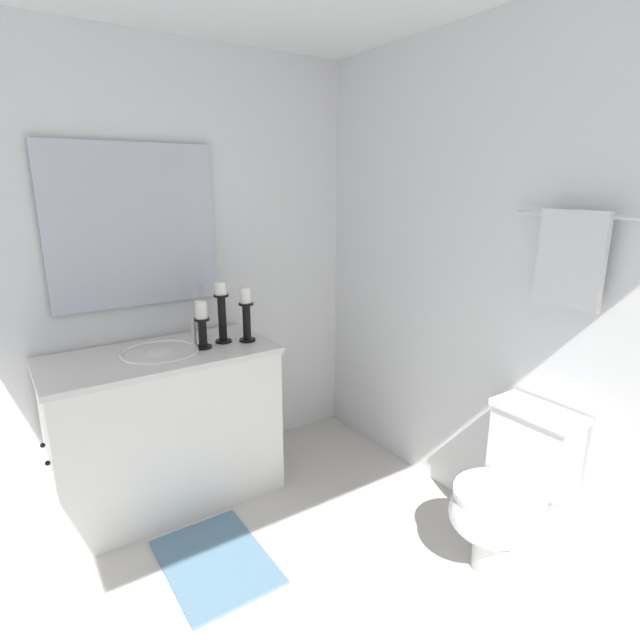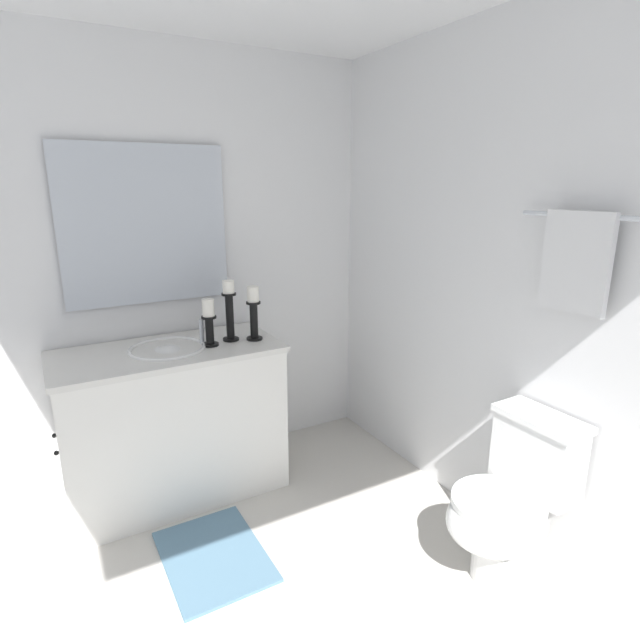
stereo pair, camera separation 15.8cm
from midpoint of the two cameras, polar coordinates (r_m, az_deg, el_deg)
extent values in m
cube|color=beige|center=(2.33, -6.80, -32.22)|extent=(2.91, 2.61, 0.02)
cube|color=white|center=(2.49, 20.02, 3.29)|extent=(2.91, 0.04, 2.45)
cube|color=white|center=(3.00, -20.51, 5.13)|extent=(0.04, 2.61, 2.45)
cube|color=white|center=(2.93, -18.56, -11.75)|extent=(0.55, 1.14, 0.82)
cube|color=silver|center=(2.77, -19.29, -3.84)|extent=(0.58, 1.17, 0.03)
sphere|color=black|center=(2.93, -30.37, -12.20)|extent=(0.02, 0.02, 0.02)
sphere|color=black|center=(2.76, -30.04, -13.92)|extent=(0.02, 0.02, 0.02)
ellipsoid|color=white|center=(2.78, -19.23, -4.51)|extent=(0.38, 0.30, 0.11)
torus|color=white|center=(2.76, -19.33, -3.47)|extent=(0.40, 0.40, 0.02)
cylinder|color=silver|center=(2.79, -15.69, -1.55)|extent=(0.02, 0.02, 0.14)
cube|color=silver|center=(2.91, -21.87, 9.81)|extent=(0.02, 0.89, 0.86)
cylinder|color=black|center=(2.84, -9.82, -2.26)|extent=(0.09, 0.09, 0.01)
cylinder|color=black|center=(2.81, -9.91, -0.36)|extent=(0.04, 0.04, 0.21)
cylinder|color=black|center=(2.79, -10.01, 1.80)|extent=(0.08, 0.08, 0.01)
cylinder|color=white|center=(2.78, -10.06, 2.79)|extent=(0.06, 0.06, 0.09)
cylinder|color=black|center=(2.85, -12.47, -2.37)|extent=(0.09, 0.09, 0.01)
cylinder|color=black|center=(2.81, -12.62, 0.02)|extent=(0.04, 0.04, 0.26)
cylinder|color=black|center=(2.78, -12.78, 2.71)|extent=(0.08, 0.08, 0.01)
cylinder|color=white|center=(2.77, -12.82, 3.53)|extent=(0.06, 0.06, 0.07)
cylinder|color=black|center=(2.77, -14.69, -2.99)|extent=(0.09, 0.09, 0.01)
cylinder|color=black|center=(2.75, -14.79, -1.60)|extent=(0.04, 0.04, 0.15)
cylinder|color=black|center=(2.73, -14.90, 0.06)|extent=(0.08, 0.08, 0.01)
cylinder|color=white|center=(2.72, -14.98, 1.13)|extent=(0.06, 0.06, 0.09)
cylinder|color=white|center=(2.61, 17.96, -23.69)|extent=(0.24, 0.24, 0.18)
ellipsoid|color=white|center=(2.44, 17.65, -19.98)|extent=(0.38, 0.46, 0.24)
cylinder|color=white|center=(2.40, 17.81, -18.41)|extent=(0.39, 0.39, 0.03)
cube|color=white|center=(2.48, 21.39, -13.33)|extent=(0.36, 0.17, 0.32)
cube|color=white|center=(2.40, 21.79, -9.64)|extent=(0.38, 0.19, 0.03)
cylinder|color=silver|center=(2.25, 25.50, 10.73)|extent=(0.55, 0.02, 0.02)
cube|color=white|center=(2.25, 24.75, 6.24)|extent=(0.28, 0.03, 0.40)
cube|color=slate|center=(2.64, -13.63, -25.12)|extent=(0.60, 0.44, 0.02)
camera|label=1|loc=(0.08, -92.00, -0.54)|focal=28.20mm
camera|label=2|loc=(0.08, 88.00, 0.54)|focal=28.20mm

